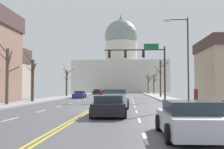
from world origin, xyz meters
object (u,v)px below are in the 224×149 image
object	(u,v)px
street_lamp_right	(185,53)
sedan_oncoming_00	(79,95)
sedan_oncoming_01	(106,93)
sedan_near_02	(109,106)
bicycle_parked	(222,108)
pickup_truck_near_01	(115,99)
sedan_near_03	(190,120)
sedan_near_00	(117,98)
signal_gantry	(143,59)
pedestrian_00	(196,95)
sedan_oncoming_02	(97,92)

from	to	relation	value
street_lamp_right	sedan_oncoming_00	world-z (taller)	street_lamp_right
street_lamp_right	sedan_oncoming_01	bearing A→B (deg)	106.94
sedan_near_02	bicycle_parked	world-z (taller)	sedan_near_02
sedan_near_02	sedan_oncoming_01	xyz separation A→B (m)	(-3.48, 39.44, -0.01)
pickup_truck_near_01	sedan_near_03	xyz separation A→B (m)	(3.32, -13.79, -0.12)
sedan_oncoming_01	bicycle_parked	size ratio (longest dim) A/B	2.63
sedan_oncoming_00	bicycle_parked	world-z (taller)	sedan_oncoming_00
sedan_near_03	sedan_oncoming_01	xyz separation A→B (m)	(-6.81, 46.41, -0.01)
sedan_near_00	signal_gantry	bearing A→B (deg)	57.03
street_lamp_right	sedan_oncoming_00	size ratio (longest dim) A/B	1.76
signal_gantry	bicycle_parked	world-z (taller)	signal_gantry
pedestrian_00	street_lamp_right	bearing A→B (deg)	168.22
pickup_truck_near_01	pedestrian_00	xyz separation A→B (m)	(7.04, 0.73, 0.34)
signal_gantry	bicycle_parked	xyz separation A→B (m)	(3.81, -18.50, -4.93)
sedan_near_00	bicycle_parked	bearing A→B (deg)	-62.55
pickup_truck_near_01	sedan_near_02	size ratio (longest dim) A/B	1.20
sedan_near_02	sedan_near_03	world-z (taller)	sedan_near_03
sedan_oncoming_01	pedestrian_00	xyz separation A→B (m)	(10.53, -31.89, 0.48)
sedan_near_02	signal_gantry	bearing A→B (deg)	80.67
street_lamp_right	pickup_truck_near_01	size ratio (longest dim) A/B	1.41
sedan_near_00	sedan_oncoming_02	world-z (taller)	sedan_oncoming_02
pedestrian_00	sedan_oncoming_02	bearing A→B (deg)	106.90
sedan_near_00	sedan_near_03	size ratio (longest dim) A/B	1.07
sedan_oncoming_00	sedan_oncoming_02	bearing A→B (deg)	89.62
street_lamp_right	sedan_oncoming_01	size ratio (longest dim) A/B	1.67
sedan_near_00	sedan_oncoming_01	world-z (taller)	sedan_oncoming_01
sedan_near_02	sedan_oncoming_02	bearing A→B (deg)	97.28
bicycle_parked	sedan_oncoming_01	bearing A→B (deg)	104.92
signal_gantry	sedan_near_00	distance (m)	7.65
sedan_oncoming_02	sedan_oncoming_01	bearing A→B (deg)	-76.38
signal_gantry	sedan_oncoming_02	distance (m)	35.87
sedan_oncoming_00	street_lamp_right	bearing A→B (deg)	-57.49
street_lamp_right	bicycle_parked	bearing A→B (deg)	-84.22
pickup_truck_near_01	sedan_near_03	size ratio (longest dim) A/B	1.29
sedan_near_00	pedestrian_00	bearing A→B (deg)	-41.80
sedan_near_00	sedan_oncoming_00	bearing A→B (deg)	115.43
sedan_near_02	sedan_oncoming_00	world-z (taller)	sedan_near_02
street_lamp_right	sedan_near_00	world-z (taller)	street_lamp_right
signal_gantry	pedestrian_00	world-z (taller)	signal_gantry
signal_gantry	pedestrian_00	distance (m)	12.79
street_lamp_right	sedan_oncoming_00	xyz separation A→B (m)	(-13.12, 20.59, -4.20)
sedan_near_02	sedan_oncoming_00	size ratio (longest dim) A/B	1.04
pedestrian_00	bicycle_parked	bearing A→B (deg)	-91.06
sedan_near_00	pedestrian_00	xyz separation A→B (m)	(7.16, -6.40, 0.50)
sedan_oncoming_02	pickup_truck_near_01	bearing A→B (deg)	-81.64
sedan_near_00	pickup_truck_near_01	world-z (taller)	pickup_truck_near_01
sedan_near_00	pickup_truck_near_01	xyz separation A→B (m)	(0.13, -7.13, 0.15)
sedan_oncoming_01	bicycle_parked	bearing A→B (deg)	-75.08
signal_gantry	sedan_oncoming_00	bearing A→B (deg)	136.91
signal_gantry	pickup_truck_near_01	size ratio (longest dim) A/B	1.43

